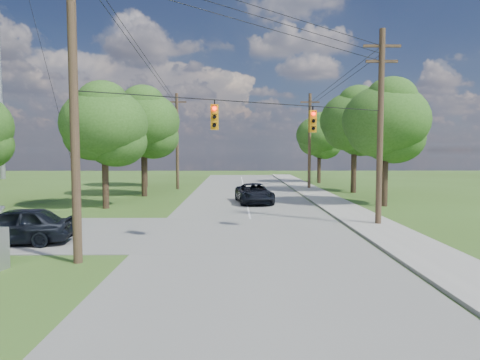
{
  "coord_description": "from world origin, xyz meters",
  "views": [
    {
      "loc": [
        1.15,
        -14.96,
        4.09
      ],
      "look_at": [
        1.34,
        5.0,
        2.7
      ],
      "focal_mm": 32.0,
      "sensor_mm": 36.0,
      "label": 1
    }
  ],
  "objects_px": {
    "pole_sw": "(74,90)",
    "car_cross_dark": "(16,226)",
    "pole_ne": "(380,125)",
    "pole_north_e": "(310,140)",
    "pole_north_w": "(177,140)",
    "car_main_north": "(254,193)"
  },
  "relations": [
    {
      "from": "pole_sw",
      "to": "car_cross_dark",
      "type": "relative_size",
      "value": 2.53
    },
    {
      "from": "pole_ne",
      "to": "pole_north_e",
      "type": "height_order",
      "value": "pole_ne"
    },
    {
      "from": "pole_sw",
      "to": "pole_ne",
      "type": "xyz_separation_m",
      "value": [
        13.5,
        7.6,
        -0.76
      ]
    },
    {
      "from": "pole_sw",
      "to": "pole_north_e",
      "type": "distance_m",
      "value": 32.55
    },
    {
      "from": "pole_north_e",
      "to": "pole_north_w",
      "type": "xyz_separation_m",
      "value": [
        -13.9,
        0.0,
        0.0
      ]
    },
    {
      "from": "pole_sw",
      "to": "pole_north_w",
      "type": "xyz_separation_m",
      "value": [
        -0.4,
        29.6,
        -1.1
      ]
    },
    {
      "from": "pole_north_e",
      "to": "car_cross_dark",
      "type": "distance_m",
      "value": 32.01
    },
    {
      "from": "pole_sw",
      "to": "pole_north_e",
      "type": "bearing_deg",
      "value": 65.48
    },
    {
      "from": "pole_ne",
      "to": "car_main_north",
      "type": "xyz_separation_m",
      "value": [
        -6.34,
        9.69,
        -4.69
      ]
    },
    {
      "from": "car_cross_dark",
      "to": "pole_north_w",
      "type": "bearing_deg",
      "value": 167.3
    },
    {
      "from": "car_main_north",
      "to": "pole_north_w",
      "type": "bearing_deg",
      "value": 115.12
    },
    {
      "from": "pole_ne",
      "to": "pole_north_w",
      "type": "distance_m",
      "value": 26.03
    },
    {
      "from": "pole_sw",
      "to": "pole_north_e",
      "type": "height_order",
      "value": "pole_sw"
    },
    {
      "from": "pole_ne",
      "to": "car_main_north",
      "type": "relative_size",
      "value": 1.94
    },
    {
      "from": "pole_ne",
      "to": "pole_sw",
      "type": "bearing_deg",
      "value": -150.62
    },
    {
      "from": "pole_sw",
      "to": "car_cross_dark",
      "type": "bearing_deg",
      "value": 141.59
    },
    {
      "from": "car_cross_dark",
      "to": "car_main_north",
      "type": "relative_size",
      "value": 0.88
    },
    {
      "from": "pole_north_w",
      "to": "car_main_north",
      "type": "bearing_deg",
      "value": -58.44
    },
    {
      "from": "pole_ne",
      "to": "car_cross_dark",
      "type": "bearing_deg",
      "value": -165.06
    },
    {
      "from": "pole_ne",
      "to": "pole_north_e",
      "type": "bearing_deg",
      "value": 90.0
    },
    {
      "from": "pole_ne",
      "to": "pole_north_e",
      "type": "relative_size",
      "value": 1.05
    },
    {
      "from": "pole_ne",
      "to": "pole_north_w",
      "type": "bearing_deg",
      "value": 122.29
    }
  ]
}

